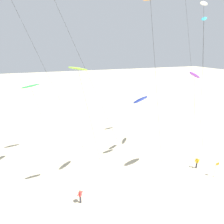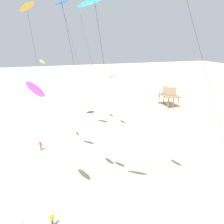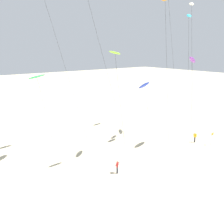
# 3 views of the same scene
# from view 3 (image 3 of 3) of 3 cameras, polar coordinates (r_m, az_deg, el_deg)

# --- Properties ---
(ground_plane) EXTENTS (260.00, 260.00, 0.00)m
(ground_plane) POSITION_cam_3_polar(r_m,az_deg,el_deg) (39.23, 6.02, -9.07)
(ground_plane) COLOR beige
(kite_black) EXTENTS (10.74, 4.46, 24.14)m
(kite_black) POSITION_cam_3_polar(r_m,az_deg,el_deg) (52.10, 12.14, 22.38)
(kite_black) COLOR black
(kite_black) RESTS_ON ground
(kite_white) EXTENTS (7.01, 3.24, 21.79)m
(kite_white) POSITION_cam_3_polar(r_m,az_deg,el_deg) (44.69, 16.86, 20.94)
(kite_white) COLOR white
(kite_white) RESTS_ON ground
(kite_cyan) EXTENTS (5.68, 3.06, 20.78)m
(kite_cyan) POSITION_cam_3_polar(r_m,az_deg,el_deg) (47.63, 16.30, 19.06)
(kite_cyan) COLOR #33BFE0
(kite_cyan) RESTS_ON ground
(kite_navy) EXTENTS (4.94, 1.96, 9.95)m
(kite_navy) POSITION_cam_3_polar(r_m,az_deg,el_deg) (42.14, 6.99, 5.67)
(kite_navy) COLOR navy
(kite_navy) RESTS_ON ground
(kite_purple) EXTENTS (4.92, 2.44, 14.16)m
(kite_purple) POSITION_cam_3_polar(r_m,az_deg,el_deg) (40.90, 16.99, 10.65)
(kite_purple) COLOR purple
(kite_purple) RESTS_ON ground
(kite_orange) EXTENTS (5.75, 2.85, 21.54)m
(kite_orange) POSITION_cam_3_polar(r_m,az_deg,el_deg) (36.11, 11.43, 22.49)
(kite_orange) COLOR orange
(kite_orange) RESTS_ON ground
(kite_lime) EXTENTS (4.12, 1.72, 14.90)m
(kite_lime) POSITION_cam_3_polar(r_m,az_deg,el_deg) (31.67, 0.70, 12.17)
(kite_lime) COLOR #8CD833
(kite_lime) RESTS_ON ground
(kite_green) EXTENTS (3.82, 1.47, 11.44)m
(kite_green) POSITION_cam_3_polar(r_m,az_deg,el_deg) (39.92, -15.91, 7.25)
(kite_green) COLOR green
(kite_green) RESTS_ON ground
(kite_flyer_nearest) EXTENTS (0.72, 0.72, 1.67)m
(kite_flyer_nearest) POSITION_cam_3_polar(r_m,az_deg,el_deg) (45.50, 17.51, -5.20)
(kite_flyer_nearest) COLOR #33333D
(kite_flyer_nearest) RESTS_ON ground
(kite_flyer_middle) EXTENTS (0.73, 0.73, 1.67)m
(kite_flyer_middle) POSITION_cam_3_polar(r_m,az_deg,el_deg) (33.17, 1.15, -11.74)
(kite_flyer_middle) COLOR #33333D
(kite_flyer_middle) RESTS_ON ground
(marker_flag) EXTENTS (0.56, 0.05, 2.10)m
(marker_flag) POSITION_cam_3_polar(r_m,az_deg,el_deg) (44.76, 20.78, -4.97)
(marker_flag) COLOR gray
(marker_flag) RESTS_ON ground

